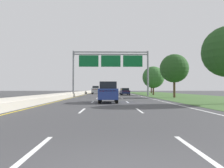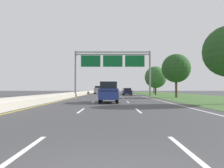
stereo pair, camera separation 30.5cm
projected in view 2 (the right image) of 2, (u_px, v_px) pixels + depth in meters
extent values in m
plane|color=#3D3D3F|center=(110.00, 97.00, 38.27)|extent=(220.00, 220.00, 0.00)
cube|color=white|center=(21.00, 152.00, 4.77)|extent=(0.14, 3.00, 0.01)
cube|color=white|center=(80.00, 111.00, 13.77)|extent=(0.14, 3.00, 0.01)
cube|color=white|center=(92.00, 102.00, 22.76)|extent=(0.14, 3.00, 0.01)
cube|color=white|center=(98.00, 98.00, 31.76)|extent=(0.14, 3.00, 0.01)
cube|color=white|center=(100.00, 96.00, 40.76)|extent=(0.14, 3.00, 0.01)
cube|color=white|center=(102.00, 95.00, 49.76)|extent=(0.14, 3.00, 0.01)
cube|color=white|center=(104.00, 94.00, 58.75)|extent=(0.14, 3.00, 0.01)
cube|color=white|center=(105.00, 93.00, 67.75)|extent=(0.14, 3.00, 0.01)
cube|color=white|center=(105.00, 93.00, 76.75)|extent=(0.14, 3.00, 0.01)
cube|color=white|center=(106.00, 92.00, 85.75)|extent=(0.14, 3.00, 0.01)
cube|color=white|center=(187.00, 152.00, 4.78)|extent=(0.14, 3.00, 0.01)
cube|color=white|center=(137.00, 111.00, 13.78)|extent=(0.14, 3.00, 0.01)
cube|color=white|center=(127.00, 102.00, 22.78)|extent=(0.14, 3.00, 0.01)
cube|color=white|center=(122.00, 98.00, 31.78)|extent=(0.14, 3.00, 0.01)
cube|color=white|center=(120.00, 96.00, 40.78)|extent=(0.14, 3.00, 0.01)
cube|color=white|center=(118.00, 95.00, 49.77)|extent=(0.14, 3.00, 0.01)
cube|color=white|center=(117.00, 94.00, 58.77)|extent=(0.14, 3.00, 0.01)
cube|color=white|center=(116.00, 93.00, 67.77)|extent=(0.14, 3.00, 0.01)
cube|color=white|center=(116.00, 93.00, 76.77)|extent=(0.14, 3.00, 0.01)
cube|color=white|center=(115.00, 92.00, 85.76)|extent=(0.14, 3.00, 0.01)
cube|color=white|center=(143.00, 97.00, 38.30)|extent=(0.16, 106.00, 0.01)
cube|color=gold|center=(77.00, 97.00, 38.24)|extent=(0.16, 106.00, 0.01)
cube|color=#3D602D|center=(188.00, 97.00, 38.33)|extent=(14.00, 110.00, 0.02)
cube|color=#A8A399|center=(73.00, 95.00, 38.24)|extent=(0.60, 110.00, 0.55)
cube|color=#A8A399|center=(73.00, 93.00, 38.25)|extent=(0.25, 110.00, 0.30)
cylinder|color=gray|center=(74.00, 73.00, 42.11)|extent=(0.36, 0.36, 8.89)
cylinder|color=gray|center=(149.00, 73.00, 42.18)|extent=(0.36, 0.36, 8.89)
cube|color=gray|center=(112.00, 52.00, 42.24)|extent=(14.70, 0.24, 0.20)
cube|color=gray|center=(112.00, 54.00, 42.23)|extent=(14.70, 0.24, 0.20)
cube|color=#0C602D|center=(90.00, 61.00, 42.00)|extent=(3.83, 0.12, 2.26)
cube|color=#0C602D|center=(112.00, 61.00, 42.02)|extent=(3.83, 0.12, 2.26)
cube|color=#0C602D|center=(134.00, 61.00, 42.04)|extent=(3.83, 0.12, 2.26)
cube|color=#B2B5BA|center=(97.00, 91.00, 59.00)|extent=(2.07, 5.42, 1.00)
cube|color=black|center=(97.00, 87.00, 59.86)|extent=(1.74, 1.92, 0.78)
cube|color=#B21414|center=(96.00, 89.00, 56.34)|extent=(1.68, 0.10, 0.12)
cube|color=#B2B5BA|center=(97.00, 88.00, 57.28)|extent=(2.02, 1.97, 0.20)
cylinder|color=black|center=(94.00, 92.00, 60.80)|extent=(0.31, 0.84, 0.84)
cylinder|color=black|center=(100.00, 92.00, 60.83)|extent=(0.31, 0.84, 0.84)
cylinder|color=black|center=(93.00, 92.00, 57.13)|extent=(0.31, 0.84, 0.84)
cylinder|color=black|center=(100.00, 92.00, 57.16)|extent=(0.31, 0.84, 0.84)
cube|color=#A38438|center=(111.00, 90.00, 62.91)|extent=(2.04, 4.75, 1.05)
cube|color=black|center=(111.00, 88.00, 62.78)|extent=(1.72, 3.05, 0.68)
cube|color=#B21414|center=(111.00, 89.00, 60.61)|extent=(1.60, 0.13, 0.12)
cylinder|color=black|center=(108.00, 92.00, 64.46)|extent=(0.28, 0.77, 0.76)
cylinder|color=black|center=(113.00, 92.00, 64.52)|extent=(0.28, 0.77, 0.76)
cylinder|color=black|center=(108.00, 92.00, 61.27)|extent=(0.28, 0.77, 0.76)
cylinder|color=black|center=(114.00, 92.00, 61.33)|extent=(0.28, 0.77, 0.76)
cube|color=#161E47|center=(126.00, 92.00, 47.57)|extent=(1.92, 4.44, 0.72)
cube|color=black|center=(126.00, 89.00, 47.54)|extent=(1.62, 2.33, 0.52)
cube|color=#B21414|center=(127.00, 91.00, 45.42)|extent=(1.53, 0.11, 0.12)
cylinder|color=black|center=(122.00, 93.00, 49.04)|extent=(0.23, 0.66, 0.66)
cylinder|color=black|center=(129.00, 93.00, 49.08)|extent=(0.23, 0.66, 0.66)
cylinder|color=black|center=(123.00, 94.00, 46.05)|extent=(0.23, 0.66, 0.66)
cylinder|color=black|center=(130.00, 94.00, 46.09)|extent=(0.23, 0.66, 0.66)
cube|color=silver|center=(125.00, 92.00, 55.74)|extent=(1.93, 4.45, 0.72)
cube|color=black|center=(125.00, 89.00, 55.70)|extent=(1.62, 2.34, 0.52)
cube|color=#B21414|center=(126.00, 91.00, 53.58)|extent=(1.53, 0.12, 0.12)
cylinder|color=black|center=(121.00, 93.00, 57.20)|extent=(0.24, 0.67, 0.66)
cylinder|color=black|center=(127.00, 93.00, 57.25)|extent=(0.24, 0.67, 0.66)
cylinder|color=black|center=(122.00, 93.00, 54.21)|extent=(0.24, 0.67, 0.66)
cylinder|color=black|center=(129.00, 93.00, 54.26)|extent=(0.24, 0.67, 0.66)
cube|color=navy|center=(108.00, 94.00, 22.01)|extent=(1.91, 4.70, 1.05)
cube|color=black|center=(108.00, 85.00, 21.88)|extent=(1.64, 3.00, 0.68)
cube|color=#B21414|center=(107.00, 91.00, 19.71)|extent=(1.60, 0.08, 0.12)
cylinder|color=black|center=(100.00, 98.00, 23.59)|extent=(0.26, 0.76, 0.76)
cylinder|color=black|center=(115.00, 98.00, 23.60)|extent=(0.26, 0.76, 0.76)
cylinder|color=black|center=(99.00, 100.00, 20.40)|extent=(0.26, 0.76, 0.76)
cylinder|color=black|center=(116.00, 100.00, 20.41)|extent=(0.26, 0.76, 0.76)
cylinder|color=#4C3823|center=(175.00, 89.00, 34.16)|extent=(0.36, 0.36, 2.87)
sphere|color=#234C1E|center=(175.00, 68.00, 34.24)|extent=(4.57, 4.57, 4.57)
cylinder|color=#4C3823|center=(155.00, 90.00, 48.21)|extent=(0.36, 0.36, 2.06)
sphere|color=#33662D|center=(155.00, 77.00, 48.27)|extent=(4.92, 4.92, 4.92)
cylinder|color=#4C3823|center=(153.00, 89.00, 65.85)|extent=(0.36, 0.36, 2.43)
sphere|color=#234C1E|center=(153.00, 79.00, 65.92)|extent=(4.70, 4.70, 4.70)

